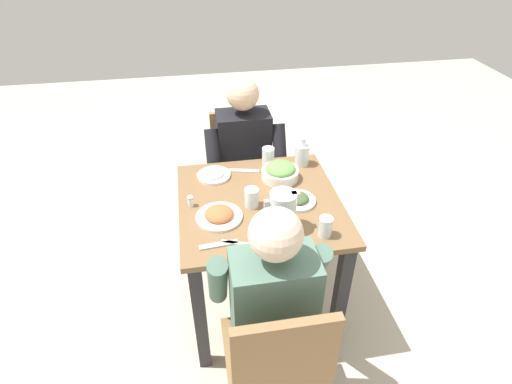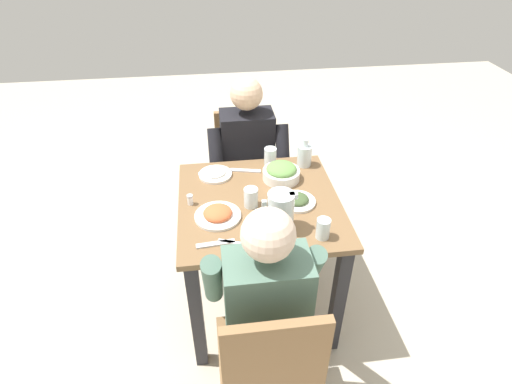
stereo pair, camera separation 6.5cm
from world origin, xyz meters
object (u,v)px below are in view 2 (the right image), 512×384
Objects in this scene: diner_near at (249,166)px; plate_rice_curry at (218,214)px; water_pitcher at (280,211)px; chair_far at (270,364)px; plate_yoghurt at (215,173)px; plate_dolmas at (297,200)px; salt_shaker at (190,200)px; water_glass_near_right at (270,156)px; diner_far at (263,299)px; water_glass_far_left at (323,229)px; oil_carafe at (304,156)px; chair_near at (246,169)px; salad_bowl at (281,172)px; water_glass_center at (251,197)px; dining_table at (259,224)px.

plate_rice_curry is at bearing 70.35° from diner_near.
water_pitcher is at bearing 94.55° from diner_near.
chair_far is 1.03m from plate_yoghurt.
diner_near reaches higher than plate_dolmas.
plate_dolmas is 0.53m from salt_shaker.
water_glass_near_right is (-0.16, -1.07, 0.31)m from chair_far.
chair_far is 1.12m from water_glass_near_right.
diner_far reaches higher than water_glass_far_left.
water_pitcher reaches higher than water_glass_far_left.
plate_yoghurt is (0.15, -0.98, 0.28)m from chair_far.
water_glass_near_right is 0.59× the size of oil_carafe.
plate_yoghurt is (0.27, -0.48, -0.08)m from water_pitcher.
plate_dolmas is (-0.24, -0.68, 0.28)m from chair_far.
oil_carafe is (-0.29, 0.41, 0.32)m from chair_near.
chair_far is at bearing 71.11° from oil_carafe.
diner_near is 5.89× the size of salad_bowl.
water_glass_center reaches higher than plate_dolmas.
chair_far reaches higher than salad_bowl.
plate_dolmas is 0.82× the size of plate_rice_curry.
dining_table is 4.05× the size of salad_bowl.
oil_carafe reaches higher than water_glass_center.
water_glass_near_right reaches higher than salt_shaker.
chair_near is at bearing -76.80° from plate_dolmas.
salad_bowl is 1.09× the size of plate_dolmas.
oil_carafe is (-0.34, -0.34, 0.01)m from water_glass_center.
oil_carafe is (-0.15, -0.12, 0.01)m from salad_bowl.
plate_dolmas is at bearing -77.70° from water_glass_far_left.
water_glass_far_left is (-0.23, 0.81, 0.16)m from diner_near.
salt_shaker is at bearing 18.72° from salad_bowl.
chair_far is 3.96× the size of plate_rice_curry.
oil_carafe reaches higher than salt_shaker.
water_glass_far_left is 0.99× the size of water_glass_center.
water_glass_near_right is (-0.10, 0.17, 0.16)m from diner_near.
water_pitcher is at bearing 85.49° from water_glass_near_right.
salt_shaker is at bearing -3.56° from dining_table.
water_pitcher is at bearing 93.55° from chair_near.
plate_rice_curry is (0.22, 0.61, 0.13)m from diner_near.
plate_rice_curry is (0.21, 0.10, 0.17)m from dining_table.
oil_carafe reaches higher than water_glass_far_left.
dining_table is 4.48× the size of plate_yoghurt.
water_glass_near_right is 0.19m from oil_carafe.
salad_bowl reaches higher than salt_shaker.
dining_table is at bearing 128.05° from plate_yoghurt.
water_glass_center is at bearing -157.58° from plate_rice_curry.
water_glass_far_left is 0.66m from salt_shaker.
chair_far is 4.60× the size of water_pitcher.
plate_dolmas is 0.49m from plate_yoghurt.
chair_far is 0.70m from plate_rice_curry.
water_glass_far_left reaches higher than plate_yoghurt.
chair_far is 0.60m from water_glass_far_left.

